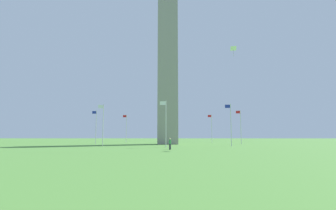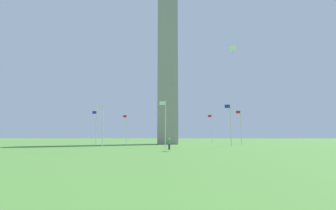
# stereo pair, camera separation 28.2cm
# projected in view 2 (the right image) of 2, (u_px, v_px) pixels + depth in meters

# --- Properties ---
(ground_plane) EXTENTS (260.00, 260.00, 0.00)m
(ground_plane) POSITION_uv_depth(u_px,v_px,m) (168.00, 144.00, 60.73)
(ground_plane) COLOR #477A33
(obelisk_monument) EXTENTS (4.85, 4.85, 44.09)m
(obelisk_monument) POSITION_uv_depth(u_px,v_px,m) (168.00, 55.00, 63.36)
(obelisk_monument) COLOR gray
(obelisk_monument) RESTS_ON ground
(flagpole_n) EXTENTS (1.12, 0.14, 8.10)m
(flagpole_n) POSITION_uv_depth(u_px,v_px,m) (96.00, 126.00, 61.69)
(flagpole_n) COLOR silver
(flagpole_n) RESTS_ON ground
(flagpole_ne) EXTENTS (1.12, 0.14, 8.10)m
(flagpole_ne) POSITION_uv_depth(u_px,v_px,m) (103.00, 123.00, 49.34)
(flagpole_ne) COLOR silver
(flagpole_ne) RESTS_ON ground
(flagpole_e) EXTENTS (1.12, 0.14, 8.10)m
(flagpole_e) POSITION_uv_depth(u_px,v_px,m) (165.00, 122.00, 43.97)
(flagpole_e) COLOR silver
(flagpole_e) RESTS_ON ground
(flagpole_se) EXTENTS (1.12, 0.14, 8.10)m
(flagpole_se) POSITION_uv_depth(u_px,v_px,m) (230.00, 123.00, 48.73)
(flagpole_se) COLOR silver
(flagpole_se) RESTS_ON ground
(flagpole_s) EXTENTS (1.12, 0.14, 8.10)m
(flagpole_s) POSITION_uv_depth(u_px,v_px,m) (241.00, 125.00, 60.83)
(flagpole_s) COLOR silver
(flagpole_s) RESTS_ON ground
(flagpole_sw) EXTENTS (1.12, 0.14, 8.10)m
(flagpole_sw) POSITION_uv_depth(u_px,v_px,m) (212.00, 127.00, 73.18)
(flagpole_sw) COLOR silver
(flagpole_sw) RESTS_ON ground
(flagpole_w) EXTENTS (1.12, 0.14, 8.10)m
(flagpole_w) POSITION_uv_depth(u_px,v_px,m) (169.00, 128.00, 78.55)
(flagpole_w) COLOR silver
(flagpole_w) RESTS_ON ground
(flagpole_nw) EXTENTS (1.12, 0.14, 8.10)m
(flagpole_nw) POSITION_uv_depth(u_px,v_px,m) (126.00, 127.00, 73.80)
(flagpole_nw) COLOR silver
(flagpole_nw) RESTS_ON ground
(person_green_shirt) EXTENTS (0.32, 0.32, 1.68)m
(person_green_shirt) POSITION_uv_depth(u_px,v_px,m) (169.00, 144.00, 36.97)
(person_green_shirt) COLOR #2D2D38
(person_green_shirt) RESTS_ON ground
(kite_white_diamond) EXTENTS (1.02, 0.92, 1.53)m
(kite_white_diamond) POSITION_uv_depth(u_px,v_px,m) (233.00, 49.00, 40.69)
(kite_white_diamond) COLOR white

